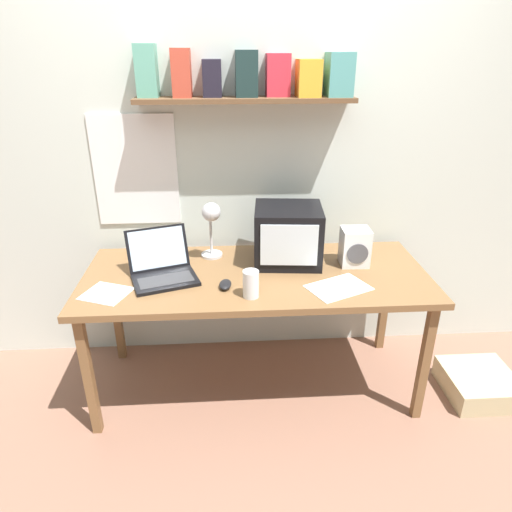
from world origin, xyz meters
The scene contains 13 objects.
ground_plane centered at (0.00, 0.00, 0.00)m, with size 12.00×12.00×0.00m, color #8B614E.
back_wall centered at (0.00, 0.45, 1.31)m, with size 5.60×0.24×2.60m.
corner_desk centered at (0.00, 0.00, 0.68)m, with size 1.81×0.76×0.73m.
crt_monitor centered at (0.18, 0.15, 0.89)m, with size 0.39×0.36×0.31m.
laptop centered at (-0.49, 0.00, 0.79)m, with size 0.40×0.40×0.23m.
desk_lamp centered at (-0.23, 0.19, 0.97)m, with size 0.12×0.17×0.34m.
juice_glass centered at (-0.04, -0.24, 0.79)m, with size 0.08×0.08×0.13m.
space_heater centered at (0.54, 0.08, 0.83)m, with size 0.15×0.15×0.20m.
computer_mouse centered at (-0.16, -0.15, 0.75)m, with size 0.07×0.11×0.03m.
loose_paper_near_monitor centered at (-0.74, -0.18, 0.73)m, with size 0.26×0.25×0.00m.
printed_handout centered at (0.40, -0.19, 0.73)m, with size 0.35×0.31×0.00m.
loose_paper_near_laptop centered at (-0.57, 0.22, 0.73)m, with size 0.25×0.24×0.00m.
floor_cushion centered at (1.27, -0.17, 0.07)m, with size 0.38×0.38×0.13m.
Camera 1 is at (-0.14, -2.15, 1.82)m, focal length 32.00 mm.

